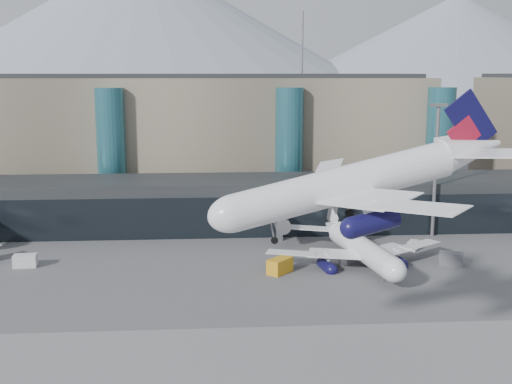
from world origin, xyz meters
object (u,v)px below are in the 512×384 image
(veh_g, at_px, (342,260))
(veh_a, at_px, (25,261))
(lightmast_mid, at_px, (436,163))
(veh_d, at_px, (413,245))
(veh_h, at_px, (280,266))
(veh_c, at_px, (451,259))
(jet_parked_mid, at_px, (356,238))
(hero_jet, at_px, (371,170))

(veh_g, bearing_deg, veh_a, -97.34)
(lightmast_mid, distance_m, veh_d, 17.85)
(lightmast_mid, distance_m, veh_h, 40.63)
(veh_c, bearing_deg, lightmast_mid, 100.89)
(jet_parked_mid, distance_m, veh_h, 14.69)
(jet_parked_mid, distance_m, veh_c, 15.94)
(jet_parked_mid, distance_m, veh_d, 13.90)
(jet_parked_mid, relative_size, veh_h, 7.60)
(veh_c, height_order, veh_g, veh_c)
(jet_parked_mid, height_order, veh_c, jet_parked_mid)
(lightmast_mid, height_order, hero_jet, hero_jet)
(hero_jet, bearing_deg, veh_a, 129.28)
(veh_g, bearing_deg, veh_c, 78.78)
(lightmast_mid, bearing_deg, hero_jet, -115.40)
(lightmast_mid, xyz_separation_m, jet_parked_mid, (-18.71, -15.69, -10.44))
(veh_d, relative_size, veh_g, 1.37)
(veh_c, bearing_deg, veh_d, 130.30)
(hero_jet, distance_m, veh_g, 45.06)
(lightmast_mid, distance_m, veh_a, 75.99)
(veh_a, relative_size, veh_d, 1.31)
(hero_jet, relative_size, veh_a, 8.83)
(hero_jet, xyz_separation_m, jet_parked_mid, (8.10, 40.77, -17.80))
(veh_c, bearing_deg, veh_h, -154.58)
(lightmast_mid, xyz_separation_m, veh_a, (-73.26, -15.11, -13.39))
(veh_d, distance_m, veh_g, 16.40)
(veh_a, xyz_separation_m, veh_g, (52.05, -1.98, -0.44))
(lightmast_mid, distance_m, jet_parked_mid, 26.56)
(veh_d, relative_size, veh_h, 0.65)
(veh_g, bearing_deg, veh_d, 113.01)
(jet_parked_mid, height_order, veh_h, jet_parked_mid)
(hero_jet, distance_m, veh_h, 41.19)
(veh_c, bearing_deg, jet_parked_mid, -171.09)
(lightmast_mid, bearing_deg, veh_d, -125.88)
(jet_parked_mid, relative_size, veh_g, 15.92)
(lightmast_mid, height_order, veh_g, lightmast_mid)
(hero_jet, distance_m, veh_d, 55.34)
(veh_d, bearing_deg, lightmast_mid, -4.42)
(lightmast_mid, relative_size, hero_jet, 0.79)
(hero_jet, bearing_deg, jet_parked_mid, 69.72)
(jet_parked_mid, bearing_deg, veh_g, 109.82)
(hero_jet, bearing_deg, lightmast_mid, 55.56)
(lightmast_mid, bearing_deg, veh_h, -146.53)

